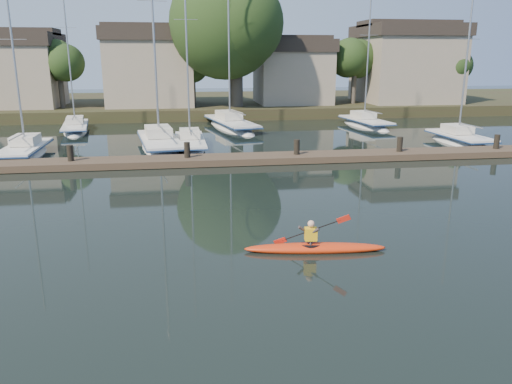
{
  "coord_description": "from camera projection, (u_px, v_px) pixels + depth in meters",
  "views": [
    {
      "loc": [
        -3.23,
        -12.54,
        5.63
      ],
      "look_at": [
        -0.84,
        3.5,
        1.2
      ],
      "focal_mm": 35.0,
      "sensor_mm": 36.0,
      "label": 1
    }
  ],
  "objects": [
    {
      "name": "sailboat_5",
      "position": [
        76.0,
        133.0,
        38.83
      ],
      "size": [
        3.0,
        8.16,
        13.2
      ],
      "rotation": [
        0.0,
        0.0,
        0.15
      ],
      "color": "silver",
      "rests_on": "ground"
    },
    {
      "name": "dock",
      "position": [
        243.0,
        159.0,
        27.21
      ],
      "size": [
        34.0,
        2.0,
        1.8
      ],
      "color": "#4E3A2D",
      "rests_on": "ground"
    },
    {
      "name": "sailboat_4",
      "position": [
        459.0,
        146.0,
        33.38
      ],
      "size": [
        2.29,
        6.95,
        11.7
      ],
      "rotation": [
        0.0,
        0.0,
        0.03
      ],
      "color": "silver",
      "rests_on": "ground"
    },
    {
      "name": "sailboat_6",
      "position": [
        231.0,
        130.0,
        40.44
      ],
      "size": [
        4.32,
        10.93,
        17.0
      ],
      "rotation": [
        0.0,
        0.0,
        0.2
      ],
      "color": "silver",
      "rests_on": "ground"
    },
    {
      "name": "sailboat_1",
      "position": [
        160.0,
        151.0,
        31.55
      ],
      "size": [
        3.6,
        9.52,
        15.18
      ],
      "rotation": [
        0.0,
        0.0,
        0.14
      ],
      "color": "silver",
      "rests_on": "ground"
    },
    {
      "name": "sailboat_7",
      "position": [
        365.0,
        128.0,
        41.54
      ],
      "size": [
        2.93,
        7.99,
        12.59
      ],
      "rotation": [
        0.0,
        0.0,
        0.11
      ],
      "color": "silver",
      "rests_on": "ground"
    },
    {
      "name": "ground",
      "position": [
        304.0,
        265.0,
        13.91
      ],
      "size": [
        160.0,
        160.0,
        0.0
      ],
      "primitive_type": "plane",
      "color": "black",
      "rests_on": "ground"
    },
    {
      "name": "kayak",
      "position": [
        314.0,
        246.0,
        14.84
      ],
      "size": [
        4.28,
        1.14,
        1.36
      ],
      "rotation": [
        0.0,
        0.0,
        -0.12
      ],
      "color": "red",
      "rests_on": "ground"
    },
    {
      "name": "sailboat_2",
      "position": [
        190.0,
        150.0,
        31.92
      ],
      "size": [
        1.99,
        8.09,
        13.35
      ],
      "rotation": [
        0.0,
        0.0,
        0.01
      ],
      "color": "silver",
      "rests_on": "ground"
    },
    {
      "name": "shore",
      "position": [
        227.0,
        80.0,
        51.73
      ],
      "size": [
        90.0,
        25.25,
        12.75
      ],
      "color": "#2C3319",
      "rests_on": "ground"
    },
    {
      "name": "sailboat_0",
      "position": [
        26.0,
        159.0,
        29.19
      ],
      "size": [
        2.12,
        7.23,
        11.42
      ],
      "rotation": [
        0.0,
        0.0,
        0.01
      ],
      "color": "silver",
      "rests_on": "ground"
    }
  ]
}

